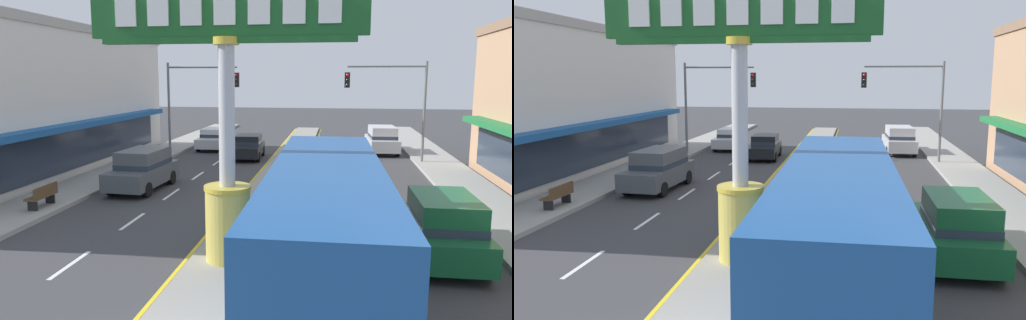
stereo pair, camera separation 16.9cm
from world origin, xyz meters
The scene contains 15 objects.
median_strip centered at (0.00, 18.00, 0.07)m, with size 2.22×52.00×0.14m, color gray.
sidewalk_left centered at (-9.07, 16.00, 0.09)m, with size 2.73×60.00×0.18m, color #9E9B93.
sidewalk_right centered at (9.07, 16.00, 0.09)m, with size 2.73×60.00×0.18m, color #9E9B93.
lane_markings centered at (0.00, 16.65, 0.00)m, with size 8.96×52.00×0.01m.
district_sign centered at (0.00, 5.57, 4.02)m, with size 7.44×1.32×7.61m.
storefront_left centered at (-15.06, 17.47, 4.06)m, with size 9.74×24.63×8.11m.
traffic_light_left_side centered at (-6.34, 24.24, 4.25)m, with size 4.86×0.46×6.20m.
traffic_light_right_side centered at (6.34, 23.65, 4.25)m, with size 4.86×0.46×6.20m.
suv_near_right_lane centered at (6.06, 27.93, 0.98)m, with size 2.14×4.69×1.90m.
sedan_far_right_lane centered at (-2.76, 24.31, 0.79)m, with size 1.97×4.37×1.53m.
bus_near_left_lane centered at (2.76, 3.85, 1.87)m, with size 2.70×11.24×3.26m.
sedan_mid_left_lane centered at (-6.06, 28.10, 0.79)m, with size 1.87×4.32×1.53m.
suv_far_left_oncoming centered at (6.06, 7.01, 0.98)m, with size 2.02×4.63×1.90m.
suv_kerb_right centered at (-6.05, 14.41, 0.98)m, with size 2.16×4.70×1.90m.
street_bench centered at (-8.44, 9.95, 0.65)m, with size 0.48×1.60×0.88m.
Camera 2 is at (3.13, -7.63, 5.24)m, focal length 35.10 mm.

